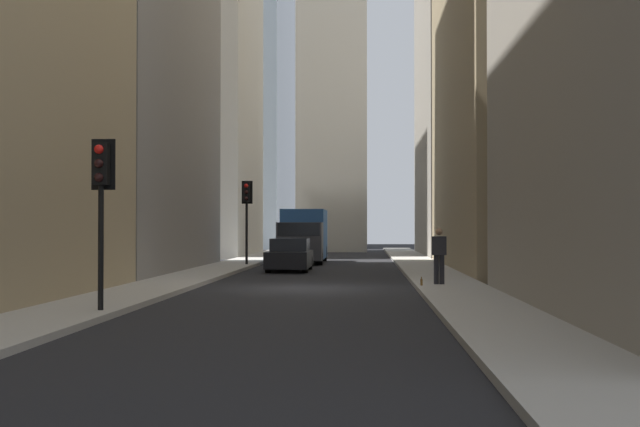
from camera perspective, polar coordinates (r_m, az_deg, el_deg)
The scene contains 12 objects.
ground_plane at distance 26.20m, azimuth -0.99°, elevation -5.11°, with size 135.00×135.00×0.00m, color black.
sidewalk_right at distance 26.89m, azimuth -10.64°, elevation -4.83°, with size 90.00×2.20×0.14m, color #A8A399.
sidewalk_left at distance 26.26m, azimuth 8.88°, elevation -4.93°, with size 90.00×2.20×0.14m, color #A8A399.
building_left_far at distance 57.60m, azimuth 11.95°, elevation 10.91°, with size 15.88×10.00×27.40m.
building_right_far at distance 57.54m, azimuth -9.67°, elevation 10.82°, with size 12.29×10.00×27.22m.
church_spire at distance 67.76m, azimuth 0.85°, elevation 12.48°, with size 5.97×5.97×33.83m.
delivery_truck at distance 44.39m, azimuth -1.13°, elevation -1.50°, with size 6.46×2.25×2.84m.
sedan_black at distance 36.36m, azimuth -2.07°, elevation -2.89°, with size 4.30×1.78×1.42m.
traffic_light_foreground at distance 18.53m, azimuth -14.65°, elevation 1.96°, with size 0.43×0.52×3.67m.
traffic_light_midblock at distance 40.14m, azimuth -5.00°, elevation 0.73°, with size 0.43×0.52×3.98m.
pedestrian at distance 26.29m, azimuth 8.09°, elevation -2.70°, with size 0.26×0.44×1.74m.
discarded_bottle at distance 25.62m, azimuth 6.91°, elevation -4.64°, with size 0.07×0.07×0.27m.
Camera 1 is at (-26.06, -1.85, 1.91)m, focal length 47.11 mm.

